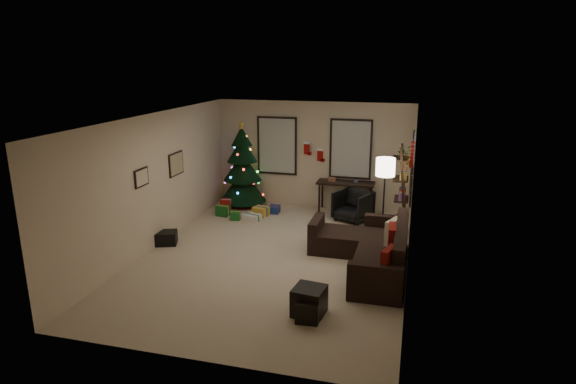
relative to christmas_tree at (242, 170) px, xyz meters
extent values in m
plane|color=#C3B094|center=(1.79, -3.11, -0.93)|extent=(7.00, 7.00, 0.00)
plane|color=white|center=(1.79, -3.11, 1.77)|extent=(7.00, 7.00, 0.00)
plane|color=beige|center=(1.79, 0.39, 0.42)|extent=(5.00, 0.00, 5.00)
plane|color=beige|center=(1.79, -6.61, 0.42)|extent=(5.00, 0.00, 5.00)
plane|color=beige|center=(-0.71, -3.11, 0.42)|extent=(0.00, 7.00, 7.00)
plane|color=beige|center=(4.29, -3.11, 0.42)|extent=(0.00, 7.00, 7.00)
cube|color=#728CB2|center=(0.84, 0.36, 0.62)|extent=(0.94, 0.02, 1.35)
cube|color=beige|center=(0.84, 0.36, 0.62)|extent=(0.94, 0.03, 1.35)
cube|color=#728CB2|center=(2.74, 0.36, 0.62)|extent=(0.94, 0.02, 1.35)
cube|color=beige|center=(2.74, 0.36, 0.62)|extent=(0.94, 0.03, 1.35)
cube|color=#728CB2|center=(4.26, -0.56, 0.57)|extent=(0.05, 0.27, 1.17)
cube|color=beige|center=(4.26, -0.56, 0.57)|extent=(0.05, 0.45, 1.17)
cylinder|color=black|center=(0.00, 0.00, -0.80)|extent=(0.09, 0.09, 0.27)
cone|color=black|center=(0.00, 0.00, -0.40)|extent=(1.21, 1.21, 0.84)
cone|color=black|center=(0.00, 0.00, 0.09)|extent=(1.00, 1.00, 0.71)
cone|color=black|center=(0.00, 0.00, 0.54)|extent=(0.78, 0.78, 0.62)
cone|color=black|center=(0.00, 0.00, 0.89)|extent=(0.53, 0.53, 0.49)
cylinder|color=maroon|center=(0.00, 0.00, -0.91)|extent=(0.98, 0.98, 0.04)
cube|color=#14591E|center=(-0.16, -1.01, -0.81)|extent=(0.30, 0.22, 0.25)
cube|color=maroon|center=(-0.26, -0.56, -0.79)|extent=(0.26, 0.26, 0.28)
cube|color=gold|center=(0.74, -0.76, -0.82)|extent=(0.35, 0.28, 0.22)
cube|color=silver|center=(0.64, -1.16, -0.86)|extent=(0.40, 0.30, 0.15)
cube|color=navy|center=(0.99, -0.46, -0.84)|extent=(0.25, 0.30, 0.18)
cube|color=#14591E|center=(0.24, -1.21, -0.83)|extent=(0.22, 0.22, 0.20)
cube|color=black|center=(3.82, -3.21, -0.73)|extent=(0.87, 2.32, 0.41)
cube|color=black|center=(4.15, -3.21, -0.29)|extent=(0.20, 2.32, 0.46)
cube|color=black|center=(3.82, -4.47, -0.61)|extent=(0.87, 0.20, 0.64)
cube|color=black|center=(3.82, -1.95, -0.61)|extent=(0.87, 0.20, 0.64)
cube|color=black|center=(2.97, -2.49, -0.73)|extent=(0.82, 0.87, 0.41)
cube|color=black|center=(2.47, -2.49, -0.61)|extent=(0.18, 0.87, 0.64)
cube|color=maroon|center=(4.00, -4.26, -0.29)|extent=(0.24, 0.43, 0.42)
cube|color=maroon|center=(4.00, -3.28, -0.29)|extent=(0.16, 0.50, 0.49)
cube|color=beige|center=(4.00, -2.86, -0.30)|extent=(0.30, 0.48, 0.47)
cube|color=black|center=(2.90, -5.10, -0.71)|extent=(0.51, 0.51, 0.43)
cube|color=black|center=(2.93, -5.28, -0.77)|extent=(0.36, 0.36, 0.32)
cube|color=black|center=(2.68, 0.11, -0.19)|extent=(1.42, 0.51, 0.05)
cylinder|color=black|center=(2.05, -0.10, -0.58)|extent=(0.05, 0.05, 0.71)
cylinder|color=black|center=(2.05, 0.31, -0.58)|extent=(0.05, 0.05, 0.71)
cylinder|color=black|center=(3.30, -0.10, -0.58)|extent=(0.05, 0.05, 0.71)
cylinder|color=black|center=(3.30, 0.31, -0.58)|extent=(0.05, 0.05, 0.71)
imported|color=black|center=(2.96, -0.54, -0.57)|extent=(0.91, 0.88, 0.72)
cube|color=black|center=(4.11, -1.56, 0.06)|extent=(0.05, 0.05, 1.98)
cube|color=black|center=(4.11, -1.03, 0.06)|extent=(0.05, 0.05, 1.98)
cube|color=black|center=(4.08, -1.29, -0.55)|extent=(0.30, 0.55, 0.03)
cube|color=black|center=(4.08, -1.29, -0.11)|extent=(0.30, 0.55, 0.03)
cube|color=black|center=(4.08, -1.29, 0.33)|extent=(0.30, 0.55, 0.03)
cube|color=black|center=(4.08, -1.29, 0.77)|extent=(0.30, 0.55, 0.03)
imported|color=#4C4C4C|center=(4.09, -1.20, 0.89)|extent=(0.62, 0.61, 0.52)
cylinder|color=black|center=(3.74, -1.88, -0.91)|extent=(0.31, 0.31, 0.03)
cylinder|color=black|center=(3.74, -1.88, -0.14)|extent=(0.03, 0.03, 1.52)
cylinder|color=white|center=(3.74, -1.88, 0.70)|extent=(0.38, 0.38, 0.36)
cube|color=black|center=(-0.69, -2.24, 0.59)|extent=(0.04, 0.60, 0.50)
cube|color=tan|center=(-0.69, -2.24, 0.59)|extent=(0.01, 0.54, 0.45)
cube|color=black|center=(-0.69, -3.63, 0.62)|extent=(0.04, 0.45, 0.35)
cube|color=beige|center=(-0.69, -3.63, 0.62)|extent=(0.01, 0.41, 0.31)
cube|color=black|center=(4.27, -3.71, 0.62)|extent=(0.03, 0.22, 0.28)
cube|color=black|center=(4.27, -3.36, 0.77)|extent=(0.03, 0.18, 0.22)
cube|color=black|center=(4.27, -3.36, 0.47)|extent=(0.03, 0.20, 0.16)
cube|color=black|center=(4.27, -3.01, 0.65)|extent=(0.03, 0.26, 0.20)
cube|color=black|center=(4.27, -2.66, 0.55)|extent=(0.03, 0.18, 0.24)
cube|color=black|center=(4.27, -2.66, 0.85)|extent=(0.03, 0.16, 0.16)
cube|color=#990F0C|center=(1.64, 0.28, 0.60)|extent=(0.14, 0.04, 0.30)
cube|color=white|center=(1.64, 0.28, 0.75)|extent=(0.16, 0.05, 0.08)
cube|color=#990F0C|center=(1.71, 0.28, 0.47)|extent=(0.10, 0.04, 0.08)
cube|color=#990F0C|center=(1.97, 0.35, 0.43)|extent=(0.14, 0.04, 0.30)
cube|color=white|center=(1.97, 0.35, 0.58)|extent=(0.16, 0.05, 0.08)
cube|color=#990F0C|center=(2.04, 0.35, 0.30)|extent=(0.10, 0.04, 0.08)
cube|color=black|center=(-0.63, -3.09, -0.79)|extent=(0.64, 0.53, 0.27)
camera|label=1|loc=(4.29, -11.56, 2.80)|focal=30.33mm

